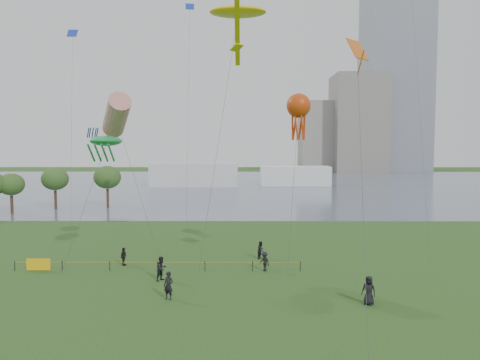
{
  "coord_description": "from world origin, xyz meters",
  "views": [
    {
      "loc": [
        0.15,
        -24.06,
        10.55
      ],
      "look_at": [
        0.0,
        10.0,
        8.0
      ],
      "focal_mm": 35.0,
      "sensor_mm": 36.0,
      "label": 1
    }
  ],
  "objects": [
    {
      "name": "kite_delta",
      "position": [
        7.56,
        6.3,
        15.98
      ],
      "size": [
        2.56,
        11.23,
        17.42
      ],
      "rotation": [
        0.0,
        0.0,
        -0.27
      ],
      "color": "#3F3F42"
    },
    {
      "name": "tower",
      "position": [
        62.0,
        168.0,
        60.0
      ],
      "size": [
        24.0,
        24.0,
        120.0
      ],
      "primitive_type": "cube",
      "color": "slate",
      "rests_on": "ground_plane"
    },
    {
      "name": "spectator_a",
      "position": [
        -6.11,
        11.67,
        0.95
      ],
      "size": [
        1.13,
        1.17,
        1.9
      ],
      "primitive_type": "imported",
      "rotation": [
        0.0,
        0.0,
        0.93
      ],
      "color": "black",
      "rests_on": "ground_plane"
    },
    {
      "name": "building_mid",
      "position": [
        46.0,
        162.0,
        19.0
      ],
      "size": [
        20.0,
        20.0,
        38.0
      ],
      "primitive_type": "cube",
      "color": "slate",
      "rests_on": "ground_plane"
    },
    {
      "name": "lake",
      "position": [
        0.0,
        100.0,
        0.02
      ],
      "size": [
        400.0,
        120.0,
        0.08
      ],
      "primitive_type": "cube",
      "color": "slate",
      "rests_on": "ground_plane"
    },
    {
      "name": "trees",
      "position": [
        -35.22,
        48.89,
        5.18
      ],
      "size": [
        27.6,
        13.27,
        8.12
      ],
      "color": "#3B271B",
      "rests_on": "ground_plane"
    },
    {
      "name": "fence",
      "position": [
        -13.08,
        14.45,
        0.55
      ],
      "size": [
        24.07,
        0.07,
        1.05
      ],
      "color": "black",
      "rests_on": "ground_plane"
    },
    {
      "name": "spectator_f",
      "position": [
        -4.88,
        7.19,
        0.97
      ],
      "size": [
        0.83,
        0.7,
        1.93
      ],
      "primitive_type": "imported",
      "rotation": [
        0.0,
        0.0,
        -0.4
      ],
      "color": "black",
      "rests_on": "ground_plane"
    },
    {
      "name": "pavilion_left",
      "position": [
        -12.0,
        95.0,
        3.0
      ],
      "size": [
        22.0,
        8.0,
        6.0
      ],
      "primitive_type": "cube",
      "color": "silver",
      "rests_on": "ground_plane"
    },
    {
      "name": "spectator_d",
      "position": [
        8.55,
        6.26,
        0.96
      ],
      "size": [
        1.11,
        1.03,
        1.91
      ],
      "primitive_type": "imported",
      "rotation": [
        0.0,
        0.0,
        -0.61
      ],
      "color": "black",
      "rests_on": "ground_plane"
    },
    {
      "name": "kite_octopus",
      "position": [
        4.91,
        15.66,
        13.78
      ],
      "size": [
        2.39,
        5.72,
        14.9
      ],
      "rotation": [
        0.0,
        0.0,
        -0.08
      ],
      "color": "#3F3F42"
    },
    {
      "name": "kite_creature",
      "position": [
        -11.48,
        15.97,
        10.88
      ],
      "size": [
        4.37,
        5.12,
        11.35
      ],
      "rotation": [
        0.0,
        0.0,
        0.33
      ],
      "color": "#3F3F42"
    },
    {
      "name": "pavilion_right",
      "position": [
        14.0,
        98.0,
        2.5
      ],
      "size": [
        18.0,
        7.0,
        5.0
      ],
      "primitive_type": "cube",
      "color": "white",
      "rests_on": "ground_plane"
    },
    {
      "name": "kite_windsock",
      "position": [
        -11.19,
        18.29,
        13.22
      ],
      "size": [
        6.35,
        5.28,
        15.22
      ],
      "rotation": [
        0.0,
        0.0,
        -0.18
      ],
      "color": "#3F3F42"
    },
    {
      "name": "ground_plane",
      "position": [
        0.0,
        0.0,
        0.0
      ],
      "size": [
        400.0,
        400.0,
        0.0
      ],
      "primitive_type": "plane",
      "color": "#1D3E13"
    },
    {
      "name": "kite_stingray",
      "position": [
        -0.21,
        14.95,
        21.33
      ],
      "size": [
        5.51,
        9.94,
        21.79
      ],
      "rotation": [
        0.0,
        0.0,
        -0.41
      ],
      "color": "#3F3F42"
    },
    {
      "name": "spectator_c",
      "position": [
        -10.25,
        16.25,
        0.79
      ],
      "size": [
        0.59,
        0.99,
        1.59
      ],
      "primitive_type": "imported",
      "rotation": [
        0.0,
        0.0,
        1.34
      ],
      "color": "black",
      "rests_on": "ground_plane"
    },
    {
      "name": "spectator_b",
      "position": [
        2.03,
        14.46,
        0.82
      ],
      "size": [
        1.17,
        1.2,
        1.65
      ],
      "primitive_type": "imported",
      "rotation": [
        0.0,
        0.0,
        -0.84
      ],
      "color": "black",
      "rests_on": "ground_plane"
    },
    {
      "name": "spectator_g",
      "position": [
        1.91,
        18.77,
        0.82
      ],
      "size": [
        0.92,
        0.99,
        1.63
      ],
      "primitive_type": "imported",
      "rotation": [
        0.0,
        0.0,
        1.08
      ],
      "color": "black",
      "rests_on": "ground_plane"
    },
    {
      "name": "building_low",
      "position": [
        32.0,
        168.0,
        14.0
      ],
      "size": [
        16.0,
        18.0,
        28.0
      ],
      "primitive_type": "cube",
      "color": "gray",
      "rests_on": "ground_plane"
    }
  ]
}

